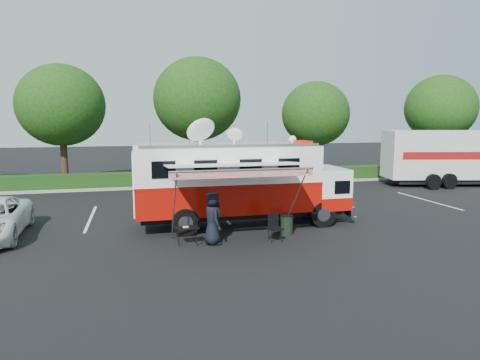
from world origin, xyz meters
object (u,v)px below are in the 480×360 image
at_px(folding_table, 187,228).
at_px(trash_bin, 287,224).
at_px(command_truck, 241,182).
at_px(semi_trailer, 474,156).

height_order(folding_table, trash_bin, trash_bin).
bearing_deg(command_truck, trash_bin, -53.57).
distance_m(folding_table, trash_bin, 4.02).
height_order(folding_table, semi_trailer, semi_trailer).
relative_size(command_truck, semi_trailer, 0.73).
xyz_separation_m(folding_table, trash_bin, (3.99, 0.49, -0.21)).
height_order(command_truck, trash_bin, command_truck).
bearing_deg(semi_trailer, trash_bin, -151.74).
distance_m(command_truck, folding_table, 3.74).
bearing_deg(command_truck, folding_table, -137.71).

